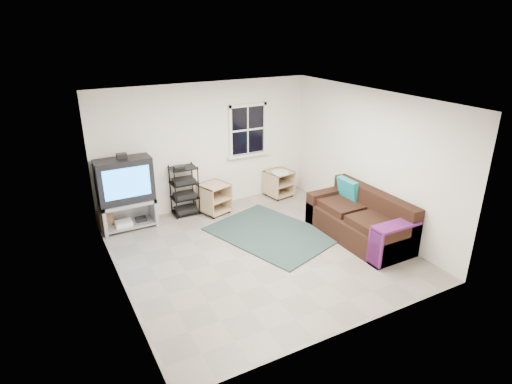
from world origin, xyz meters
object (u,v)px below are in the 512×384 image
av_rack (185,193)px  sofa (361,221)px  side_table_right (278,181)px  tv_unit (125,188)px  side_table_left (213,197)px

av_rack → sofa: 3.50m
av_rack → side_table_right: 2.18m
tv_unit → side_table_right: (3.34, 0.01, -0.47)m
side_table_left → sofa: 2.99m
sofa → tv_unit: bearing=146.0°
tv_unit → av_rack: (1.16, 0.06, -0.36)m
av_rack → sofa: bearing=-45.5°
side_table_left → sofa: bearing=-50.4°
av_rack → side_table_left: 0.58m
side_table_left → side_table_right: 1.65m
side_table_right → sofa: size_ratio=0.30×
side_table_left → sofa: (1.91, -2.31, -0.00)m
tv_unit → side_table_right: size_ratio=2.41×
side_table_right → sofa: (0.27, -2.44, -0.01)m
tv_unit → sofa: bearing=-34.0°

